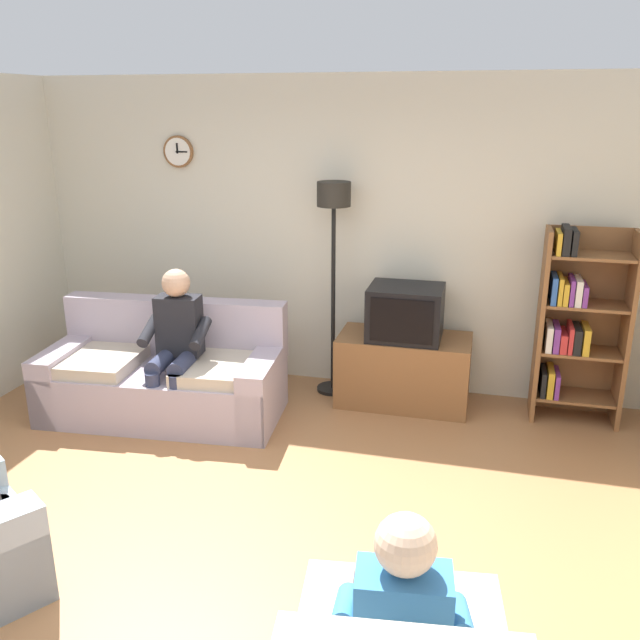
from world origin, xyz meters
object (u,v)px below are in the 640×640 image
object	(u,v)px
tv	(405,312)
bookshelf	(576,323)
floor_lamp	(334,230)
person_on_couch	(175,339)
couch	(165,378)
tv_stand	(403,370)
person_in_right_armchair	(401,622)

from	to	relation	value
tv	bookshelf	size ratio (longest dim) A/B	0.38
floor_lamp	person_on_couch	bearing A→B (deg)	-139.67
person_on_couch	couch	bearing A→B (deg)	147.46
bookshelf	person_on_couch	size ratio (longest dim) A/B	1.27
tv	floor_lamp	xyz separation A→B (m)	(-0.64, 0.12, 0.63)
bookshelf	tv	bearing A→B (deg)	-175.95
couch	bookshelf	bearing A→B (deg)	13.33
tv	person_on_couch	distance (m)	1.87
couch	tv	bearing A→B (deg)	19.56
couch	person_on_couch	distance (m)	0.44
bookshelf	person_on_couch	xyz separation A→B (m)	(-3.03, -0.87, -0.11)
tv_stand	floor_lamp	size ratio (longest dim) A/B	0.59
couch	person_on_couch	size ratio (longest dim) A/B	1.59
tv_stand	bookshelf	bearing A→B (deg)	3.01
tv_stand	bookshelf	xyz separation A→B (m)	(1.33, 0.07, 0.51)
couch	tv	xyz separation A→B (m)	(1.87, 0.66, 0.51)
tv	floor_lamp	size ratio (longest dim) A/B	0.32
tv	bookshelf	xyz separation A→B (m)	(1.33, 0.09, -0.01)
tv_stand	person_on_couch	world-z (taller)	person_on_couch
tv	person_in_right_armchair	xyz separation A→B (m)	(0.41, -3.22, -0.21)
bookshelf	person_on_couch	bearing A→B (deg)	-164.01
tv_stand	floor_lamp	distance (m)	1.32
floor_lamp	tv_stand	bearing A→B (deg)	-8.79
tv	person_in_right_armchair	bearing A→B (deg)	-82.70
bookshelf	person_on_couch	world-z (taller)	bookshelf
couch	tv_stand	distance (m)	1.99
tv	floor_lamp	world-z (taller)	floor_lamp
bookshelf	person_in_right_armchair	size ratio (longest dim) A/B	1.41
tv_stand	person_in_right_armchair	world-z (taller)	person_in_right_armchair
tv	floor_lamp	bearing A→B (deg)	169.10
floor_lamp	person_in_right_armchair	world-z (taller)	floor_lamp
tv	couch	bearing A→B (deg)	-160.44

